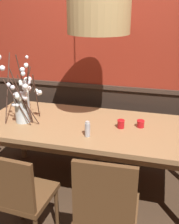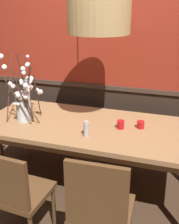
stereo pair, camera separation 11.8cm
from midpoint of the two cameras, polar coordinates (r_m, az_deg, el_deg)
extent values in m
plane|color=#422D1E|center=(3.15, 1.11, -15.14)|extent=(24.00, 24.00, 0.00)
cube|color=#2D2119|center=(3.52, 4.54, -2.15)|extent=(5.72, 0.12, 0.93)
cube|color=#3E2E24|center=(3.35, 4.75, 5.37)|extent=(5.72, 0.14, 0.05)
cube|color=maroon|center=(3.21, 5.37, 22.00)|extent=(5.72, 0.12, 1.96)
cube|color=#997047|center=(2.77, 1.22, -3.05)|extent=(2.15, 0.95, 0.04)
cube|color=brown|center=(2.80, 1.21, -4.21)|extent=(2.05, 0.85, 0.08)
cylinder|color=brown|center=(3.62, -12.23, -3.88)|extent=(0.07, 0.07, 0.71)
cube|color=brown|center=(2.18, 4.29, -19.54)|extent=(0.46, 0.45, 0.04)
cube|color=brown|center=(1.86, 3.28, -17.20)|extent=(0.42, 0.05, 0.50)
cylinder|color=#492F1A|center=(2.51, 0.49, -20.23)|extent=(0.04, 0.04, 0.44)
cylinder|color=#492F1A|center=(2.46, 9.71, -21.56)|extent=(0.04, 0.04, 0.44)
cube|color=brown|center=(3.54, 9.83, -2.60)|extent=(0.42, 0.43, 0.04)
cube|color=brown|center=(3.63, 10.56, 2.39)|extent=(0.40, 0.04, 0.48)
cylinder|color=#492F1A|center=(3.47, 12.08, -7.71)|extent=(0.04, 0.04, 0.42)
cylinder|color=#492F1A|center=(3.51, 6.18, -6.93)|extent=(0.04, 0.04, 0.42)
cylinder|color=#492F1A|center=(3.80, 12.73, -5.01)|extent=(0.04, 0.04, 0.42)
cylinder|color=#492F1A|center=(3.84, 7.35, -4.34)|extent=(0.04, 0.04, 0.42)
cube|color=brown|center=(3.67, -0.83, -1.11)|extent=(0.43, 0.39, 0.04)
cube|color=brown|center=(3.74, -0.02, 3.36)|extent=(0.40, 0.04, 0.45)
cylinder|color=#492F1A|center=(3.59, 1.15, -5.99)|extent=(0.04, 0.04, 0.44)
cylinder|color=#492F1A|center=(3.69, -4.30, -5.17)|extent=(0.04, 0.04, 0.44)
cylinder|color=#492F1A|center=(3.87, 2.52, -3.81)|extent=(0.04, 0.04, 0.44)
cylinder|color=#492F1A|center=(3.96, -2.58, -3.12)|extent=(0.04, 0.04, 0.44)
cylinder|color=#492F1A|center=(3.69, -17.02, -6.28)|extent=(0.04, 0.04, 0.43)
cube|color=brown|center=(2.38, -12.37, -15.92)|extent=(0.45, 0.44, 0.04)
cube|color=brown|center=(2.13, -15.70, -13.76)|extent=(0.41, 0.06, 0.41)
cylinder|color=#492F1A|center=(2.73, -13.19, -16.81)|extent=(0.04, 0.04, 0.44)
cylinder|color=#492F1A|center=(2.57, -6.02, -19.06)|extent=(0.04, 0.04, 0.44)
cylinder|color=silver|center=(2.87, -12.34, 1.08)|extent=(0.15, 0.15, 0.30)
cylinder|color=silver|center=(2.92, -12.16, -1.01)|extent=(0.13, 0.13, 0.07)
cylinder|color=#472D23|center=(2.83, -9.54, 3.29)|extent=(0.07, 0.21, 0.51)
sphere|color=white|center=(2.81, -9.12, 3.95)|extent=(0.04, 0.04, 0.04)
sphere|color=white|center=(2.82, -8.72, 3.97)|extent=(0.03, 0.03, 0.03)
sphere|color=white|center=(2.80, -9.56, 4.49)|extent=(0.04, 0.04, 0.04)
sphere|color=white|center=(2.79, -8.87, 4.20)|extent=(0.04, 0.04, 0.04)
cylinder|color=#472D23|center=(2.74, -12.54, 3.27)|extent=(0.13, 0.15, 0.58)
sphere|color=white|center=(2.76, -12.85, 2.84)|extent=(0.04, 0.04, 0.04)
sphere|color=white|center=(2.69, -12.68, 6.24)|extent=(0.04, 0.04, 0.04)
sphere|color=white|center=(2.61, -12.19, 7.89)|extent=(0.04, 0.04, 0.04)
sphere|color=white|center=(2.61, -12.33, 8.69)|extent=(0.05, 0.05, 0.05)
sphere|color=white|center=(2.64, -12.67, 5.86)|extent=(0.04, 0.04, 0.04)
cylinder|color=#472D23|center=(2.77, -11.89, 4.78)|extent=(0.04, 0.17, 0.70)
sphere|color=white|center=(2.63, -11.41, 11.16)|extent=(0.03, 0.03, 0.03)
sphere|color=white|center=(2.69, -12.22, 8.42)|extent=(0.03, 0.03, 0.03)
sphere|color=white|center=(2.78, -11.71, 5.04)|extent=(0.03, 0.03, 0.03)
sphere|color=white|center=(2.79, -11.49, 4.36)|extent=(0.04, 0.04, 0.04)
sphere|color=white|center=(2.67, -11.56, 9.45)|extent=(0.04, 0.04, 0.04)
cylinder|color=#472D23|center=(2.97, -11.38, 2.81)|extent=(0.22, 0.03, 0.39)
sphere|color=white|center=(3.02, -10.86, 6.79)|extent=(0.06, 0.06, 0.06)
sphere|color=white|center=(3.01, -10.96, 4.99)|extent=(0.06, 0.06, 0.06)
sphere|color=white|center=(2.99, -11.21, 5.86)|extent=(0.04, 0.04, 0.04)
cylinder|color=#472D23|center=(2.90, -11.52, 4.24)|extent=(0.15, 0.07, 0.57)
sphere|color=white|center=(2.89, -11.50, 6.79)|extent=(0.04, 0.04, 0.04)
sphere|color=white|center=(2.88, -11.44, 6.62)|extent=(0.05, 0.05, 0.05)
sphere|color=white|center=(2.85, -11.45, 5.04)|extent=(0.04, 0.04, 0.04)
sphere|color=white|center=(2.88, -11.48, 9.58)|extent=(0.05, 0.05, 0.05)
cylinder|color=#472D23|center=(2.87, -11.80, 3.93)|extent=(0.18, 0.01, 0.56)
sphere|color=white|center=(2.90, -11.84, 5.40)|extent=(0.05, 0.05, 0.05)
sphere|color=white|center=(2.90, -11.51, 4.22)|extent=(0.04, 0.04, 0.04)
sphere|color=white|center=(2.88, -11.60, 4.79)|extent=(0.03, 0.03, 0.03)
sphere|color=white|center=(2.86, -11.13, 6.15)|extent=(0.05, 0.05, 0.05)
cylinder|color=#472D23|center=(2.77, -11.72, 2.73)|extent=(0.10, 0.08, 0.51)
sphere|color=white|center=(2.75, -12.03, 4.06)|extent=(0.04, 0.04, 0.04)
sphere|color=white|center=(2.73, -12.17, 3.15)|extent=(0.04, 0.04, 0.04)
sphere|color=white|center=(2.69, -11.93, 5.08)|extent=(0.05, 0.05, 0.05)
sphere|color=white|center=(2.72, -12.08, 6.08)|extent=(0.05, 0.05, 0.05)
sphere|color=white|center=(2.70, -11.75, 4.88)|extent=(0.05, 0.05, 0.05)
cylinder|color=#472D23|center=(2.72, -12.04, 2.46)|extent=(0.22, 0.15, 0.52)
sphere|color=white|center=(2.68, -11.95, 3.94)|extent=(0.04, 0.04, 0.04)
sphere|color=white|center=(2.60, -11.80, 5.33)|extent=(0.05, 0.05, 0.05)
sphere|color=white|center=(2.70, -11.84, 3.05)|extent=(0.05, 0.05, 0.05)
cylinder|color=#472D23|center=(2.77, -13.36, 2.12)|extent=(0.24, 0.05, 0.47)
sphere|color=white|center=(2.61, -14.28, 5.14)|extent=(0.04, 0.04, 0.04)
sphere|color=white|center=(2.79, -14.04, 1.72)|extent=(0.04, 0.04, 0.04)
sphere|color=white|center=(2.77, -13.38, 1.59)|extent=(0.03, 0.03, 0.03)
sphere|color=white|center=(2.72, -13.42, 3.37)|extent=(0.05, 0.05, 0.05)
cylinder|color=#472D23|center=(2.89, -15.12, 4.97)|extent=(0.02, 0.24, 0.67)
sphere|color=white|center=(2.89, -16.05, 8.88)|extent=(0.05, 0.05, 0.05)
sphere|color=white|center=(2.88, -16.71, 10.94)|extent=(0.05, 0.05, 0.05)
sphere|color=white|center=(2.87, -14.94, 5.66)|extent=(0.04, 0.04, 0.04)
cylinder|color=red|center=(2.69, 7.70, -2.59)|extent=(0.07, 0.07, 0.08)
torus|color=red|center=(2.67, 7.74, -1.86)|extent=(0.07, 0.07, 0.01)
cylinder|color=silver|center=(2.69, 7.69, -2.84)|extent=(0.05, 0.05, 0.04)
cylinder|color=red|center=(2.73, 11.74, -2.60)|extent=(0.07, 0.07, 0.07)
torus|color=red|center=(2.72, 11.79, -1.99)|extent=(0.08, 0.08, 0.01)
cylinder|color=silver|center=(2.74, 11.72, -2.81)|extent=(0.05, 0.05, 0.04)
cylinder|color=#ADADB2|center=(2.51, 0.66, -3.68)|extent=(0.05, 0.05, 0.13)
cylinder|color=beige|center=(2.48, 0.66, -2.14)|extent=(0.04, 0.04, 0.02)
cylinder|color=tan|center=(2.54, 3.38, 18.98)|extent=(0.56, 0.56, 0.28)
sphere|color=#F9EAB7|center=(2.54, 3.36, 18.04)|extent=(0.14, 0.14, 0.14)
camera|label=1|loc=(0.06, -88.75, 0.51)|focal=44.27mm
camera|label=2|loc=(0.06, 91.25, -0.51)|focal=44.27mm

